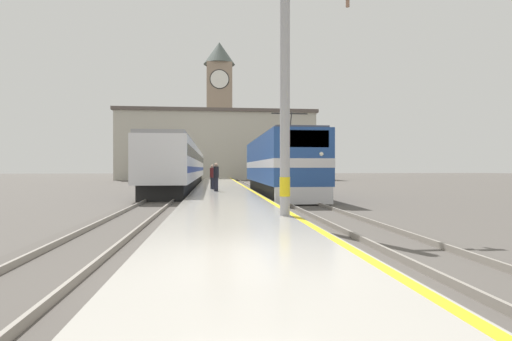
{
  "coord_description": "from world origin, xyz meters",
  "views": [
    {
      "loc": [
        -0.64,
        -6.67,
        1.78
      ],
      "look_at": [
        2.07,
        18.62,
        1.63
      ],
      "focal_mm": 28.0,
      "sensor_mm": 36.0,
      "label": 1
    }
  ],
  "objects_px": {
    "person_on_platform": "(216,176)",
    "second_waiting_passenger": "(212,176)",
    "passenger_train": "(183,165)",
    "catenary_mast": "(287,93)",
    "locomotive_train": "(279,165)",
    "clock_tower": "(219,105)"
  },
  "relations": [
    {
      "from": "person_on_platform",
      "to": "second_waiting_passenger",
      "type": "relative_size",
      "value": 1.06
    },
    {
      "from": "locomotive_train",
      "to": "second_waiting_passenger",
      "type": "relative_size",
      "value": 8.69
    },
    {
      "from": "clock_tower",
      "to": "passenger_train",
      "type": "bearing_deg",
      "value": -96.03
    },
    {
      "from": "person_on_platform",
      "to": "second_waiting_passenger",
      "type": "bearing_deg",
      "value": 95.18
    },
    {
      "from": "person_on_platform",
      "to": "clock_tower",
      "type": "bearing_deg",
      "value": 88.91
    },
    {
      "from": "locomotive_train",
      "to": "second_waiting_passenger",
      "type": "bearing_deg",
      "value": 147.85
    },
    {
      "from": "passenger_train",
      "to": "second_waiting_passenger",
      "type": "bearing_deg",
      "value": -73.15
    },
    {
      "from": "locomotive_train",
      "to": "passenger_train",
      "type": "distance_m",
      "value": 13.6
    },
    {
      "from": "clock_tower",
      "to": "locomotive_train",
      "type": "bearing_deg",
      "value": -86.32
    },
    {
      "from": "clock_tower",
      "to": "second_waiting_passenger",
      "type": "bearing_deg",
      "value": -91.48
    },
    {
      "from": "catenary_mast",
      "to": "clock_tower",
      "type": "bearing_deg",
      "value": 91.08
    },
    {
      "from": "person_on_platform",
      "to": "second_waiting_passenger",
      "type": "height_order",
      "value": "person_on_platform"
    },
    {
      "from": "passenger_train",
      "to": "catenary_mast",
      "type": "bearing_deg",
      "value": -78.56
    },
    {
      "from": "locomotive_train",
      "to": "passenger_train",
      "type": "xyz_separation_m",
      "value": [
        -7.01,
        11.65,
        0.05
      ]
    },
    {
      "from": "passenger_train",
      "to": "person_on_platform",
      "type": "relative_size",
      "value": 18.4
    },
    {
      "from": "second_waiting_passenger",
      "to": "clock_tower",
      "type": "relative_size",
      "value": 0.07
    },
    {
      "from": "catenary_mast",
      "to": "passenger_train",
      "type": "bearing_deg",
      "value": 101.44
    },
    {
      "from": "passenger_train",
      "to": "catenary_mast",
      "type": "xyz_separation_m",
      "value": [
        5.05,
        -24.97,
        2.08
      ]
    },
    {
      "from": "locomotive_train",
      "to": "catenary_mast",
      "type": "relative_size",
      "value": 1.92
    },
    {
      "from": "passenger_train",
      "to": "second_waiting_passenger",
      "type": "distance_m",
      "value": 9.39
    },
    {
      "from": "locomotive_train",
      "to": "clock_tower",
      "type": "xyz_separation_m",
      "value": [
        -3.12,
        48.47,
        11.45
      ]
    },
    {
      "from": "catenary_mast",
      "to": "second_waiting_passenger",
      "type": "xyz_separation_m",
      "value": [
        -2.34,
        16.02,
        -2.9
      ]
    }
  ]
}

